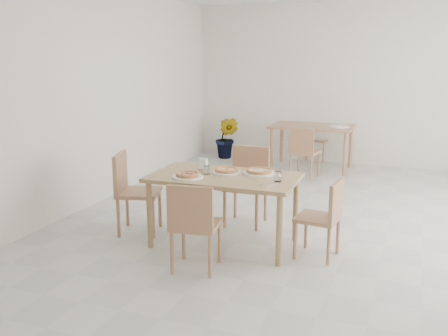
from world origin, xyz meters
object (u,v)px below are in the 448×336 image
(tumbler_b, at_px, (207,170))
(plate_margherita, at_px, (227,172))
(chair_west, at_px, (131,187))
(chair_east, at_px, (325,213))
(second_table, at_px, (312,131))
(plate_empty, at_px, (339,126))
(tumbler_a, at_px, (278,176))
(napkin_holder, at_px, (203,164))
(plate_pepperoni, at_px, (188,177))
(chair_back_s, at_px, (304,149))
(pizza_margherita, at_px, (227,170))
(plate_mushroom, at_px, (259,173))
(main_table, at_px, (224,183))
(chair_back_n, at_px, (321,136))
(chair_south, at_px, (194,221))
(potted_plant, at_px, (227,138))
(pizza_mushroom, at_px, (259,171))
(pizza_pepperoni, at_px, (188,175))
(chair_north, at_px, (248,179))

(tumbler_b, bearing_deg, plate_margherita, 33.03)
(chair_west, relative_size, chair_east, 1.14)
(second_table, xyz_separation_m, plate_empty, (0.46, -0.03, 0.10))
(tumbler_a, height_order, napkin_holder, napkin_holder)
(plate_pepperoni, distance_m, chair_back_s, 3.36)
(plate_empty, bearing_deg, pizza_margherita, -99.50)
(chair_east, relative_size, tumbler_a, 7.94)
(plate_mushroom, height_order, napkin_holder, napkin_holder)
(chair_east, height_order, plate_mushroom, chair_east)
(chair_east, relative_size, plate_mushroom, 2.34)
(second_table, bearing_deg, main_table, -91.46)
(tumbler_b, bearing_deg, chair_back_n, 85.61)
(plate_pepperoni, bearing_deg, chair_south, -60.89)
(plate_pepperoni, relative_size, potted_plant, 0.40)
(second_table, distance_m, chair_back_n, 0.82)
(chair_east, xyz_separation_m, pizza_mushroom, (-0.74, 0.20, 0.32))
(pizza_mushroom, xyz_separation_m, plate_empty, (0.29, 3.60, -0.02))
(tumbler_b, distance_m, chair_back_s, 3.13)
(chair_south, xyz_separation_m, plate_pepperoni, (-0.30, 0.54, 0.26))
(pizza_margherita, distance_m, chair_back_n, 4.52)
(pizza_margherita, distance_m, tumbler_b, 0.21)
(pizza_pepperoni, bearing_deg, chair_south, -60.89)
(second_table, bearing_deg, plate_margherita, -91.77)
(plate_margherita, bearing_deg, pizza_pepperoni, -131.56)
(plate_margherita, relative_size, chair_back_s, 0.38)
(main_table, bearing_deg, plate_empty, 80.38)
(plate_pepperoni, height_order, chair_back_n, plate_pepperoni)
(main_table, height_order, chair_east, chair_east)
(second_table, bearing_deg, plate_empty, -2.92)
(pizza_pepperoni, bearing_deg, chair_back_n, 84.41)
(chair_north, distance_m, plate_empty, 3.10)
(plate_mushroom, relative_size, plate_empty, 1.04)
(chair_back_n, bearing_deg, tumbler_a, -70.77)
(chair_back_n, relative_size, plate_empty, 2.36)
(pizza_mushroom, bearing_deg, napkin_holder, -175.69)
(plate_margherita, bearing_deg, second_table, 87.56)
(tumbler_b, bearing_deg, chair_west, -178.88)
(pizza_pepperoni, xyz_separation_m, potted_plant, (-1.20, 4.34, -0.39))
(plate_margherita, relative_size, napkin_holder, 2.46)
(plate_margherita, height_order, plate_pepperoni, same)
(chair_east, height_order, potted_plant, chair_east)
(plate_margherita, xyz_separation_m, pizza_margherita, (0.00, 0.00, 0.02))
(chair_south, xyz_separation_m, tumbler_a, (0.59, 0.73, 0.30))
(plate_mushroom, height_order, plate_empty, same)
(napkin_holder, bearing_deg, chair_south, -63.16)
(tumbler_a, xyz_separation_m, potted_plant, (-2.09, 4.16, -0.41))
(pizza_margherita, xyz_separation_m, pizza_pepperoni, (-0.30, -0.34, 0.00))
(potted_plant, bearing_deg, plate_mushroom, -65.01)
(plate_mushroom, relative_size, tumbler_a, 3.40)
(main_table, relative_size, tumbler_a, 15.25)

